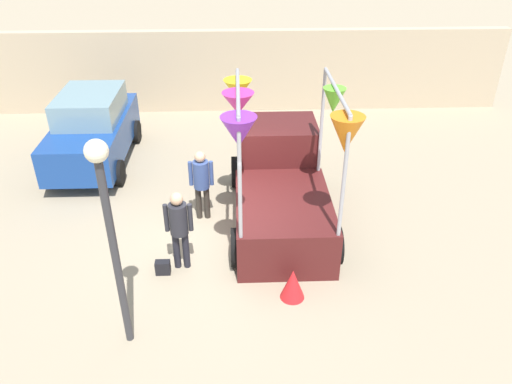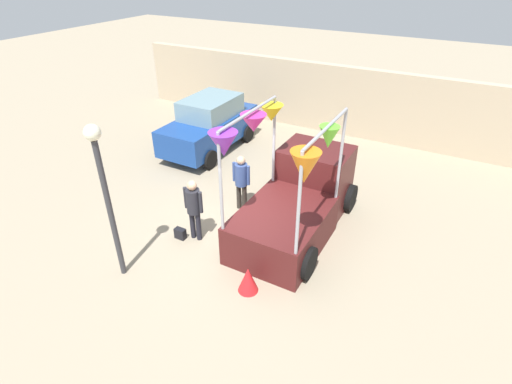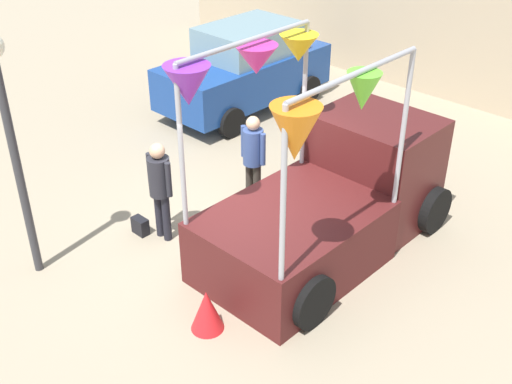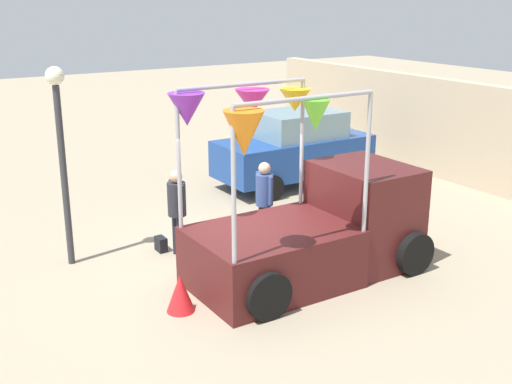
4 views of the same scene
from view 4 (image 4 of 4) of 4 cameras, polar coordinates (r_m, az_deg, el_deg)
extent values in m
plane|color=gray|center=(11.82, -2.02, -6.21)|extent=(60.00, 60.00, 0.00)
cube|color=#4C1919|center=(10.72, 1.38, -5.82)|extent=(1.90, 2.60, 1.00)
cube|color=#4C1919|center=(11.74, 9.56, -1.90)|extent=(1.80, 1.40, 1.80)
cube|color=#8CB2C6|center=(11.60, 9.67, 0.20)|extent=(1.76, 1.37, 0.60)
cylinder|color=black|center=(12.80, 7.81, -2.66)|extent=(0.22, 0.76, 0.76)
cylinder|color=black|center=(11.52, 13.88, -5.32)|extent=(0.22, 0.76, 0.76)
cylinder|color=black|center=(11.20, -4.33, -5.51)|extent=(0.22, 0.76, 0.76)
cylinder|color=black|center=(9.70, 1.03, -9.19)|extent=(0.22, 0.76, 0.76)
cylinder|color=#A5A5AD|center=(11.57, 4.10, 4.37)|extent=(0.07, 0.07, 2.27)
cylinder|color=#A5A5AD|center=(10.26, 9.85, 2.50)|extent=(0.07, 0.07, 2.27)
cylinder|color=#A5A5AD|center=(10.35, -6.88, 2.76)|extent=(0.07, 0.07, 2.27)
cylinder|color=#A5A5AD|center=(8.86, -2.00, 0.41)|extent=(0.07, 0.07, 2.27)
cylinder|color=#A5A5AD|center=(10.70, -1.12, 9.54)|extent=(0.07, 2.44, 0.07)
cylinder|color=#A5A5AD|center=(9.27, 4.51, 8.30)|extent=(0.07, 2.44, 0.07)
cone|color=purple|center=(10.25, -6.18, 7.30)|extent=(0.83, 0.83, 0.52)
cone|color=orange|center=(8.77, -1.09, 5.22)|extent=(0.76, 0.76, 0.64)
cone|color=#D83399|center=(10.83, -0.34, 8.05)|extent=(0.68, 0.68, 0.41)
cone|color=#66CC33|center=(9.42, 5.31, 6.78)|extent=(0.43, 0.43, 0.47)
cone|color=yellow|center=(11.33, 3.48, 8.17)|extent=(0.63, 0.63, 0.40)
cube|color=navy|center=(16.36, 3.36, 3.28)|extent=(1.70, 4.00, 0.90)
cube|color=#72939E|center=(16.28, 3.84, 6.02)|extent=(1.50, 2.10, 0.66)
cylinder|color=black|center=(17.85, 5.02, 2.94)|extent=(0.18, 0.64, 0.64)
cylinder|color=black|center=(16.58, 8.57, 1.70)|extent=(0.18, 0.64, 0.64)
cylinder|color=black|center=(16.50, -1.92, 1.81)|extent=(0.18, 0.64, 0.64)
cylinder|color=black|center=(15.12, 1.34, 0.37)|extent=(0.18, 0.64, 0.64)
cylinder|color=black|center=(12.13, -7.13, -3.70)|extent=(0.13, 0.13, 0.79)
cylinder|color=black|center=(11.97, -6.76, -3.97)|extent=(0.13, 0.13, 0.79)
cylinder|color=#26262D|center=(11.82, -7.07, -0.63)|extent=(0.34, 0.34, 0.63)
sphere|color=tan|center=(11.69, -7.14, 1.38)|extent=(0.24, 0.24, 0.24)
cylinder|color=#26262D|center=(12.00, -7.52, -0.21)|extent=(0.09, 0.09, 0.56)
cylinder|color=#26262D|center=(11.62, -6.61, -0.76)|extent=(0.09, 0.09, 0.56)
cylinder|color=#2D2823|center=(12.64, 0.52, -2.71)|extent=(0.13, 0.13, 0.78)
cylinder|color=#2D2823|center=(12.50, 0.96, -2.95)|extent=(0.13, 0.13, 0.78)
cylinder|color=#33477F|center=(12.34, 0.75, 0.21)|extent=(0.34, 0.34, 0.62)
sphere|color=tan|center=(12.23, 0.76, 2.12)|extent=(0.23, 0.23, 0.23)
cylinder|color=#33477F|center=(12.51, 0.20, 0.60)|extent=(0.09, 0.09, 0.56)
cylinder|color=#33477F|center=(12.16, 1.32, 0.10)|extent=(0.09, 0.09, 0.56)
cube|color=black|center=(12.36, -8.44, -4.61)|extent=(0.28, 0.16, 0.28)
cylinder|color=#333338|center=(11.71, -16.69, 1.21)|extent=(0.12, 0.12, 3.23)
sphere|color=#F2EDCC|center=(11.37, -17.46, 9.83)|extent=(0.32, 0.32, 0.32)
cube|color=tan|center=(16.42, 21.54, 4.06)|extent=(18.00, 0.36, 2.60)
cone|color=red|center=(10.02, -6.75, -8.92)|extent=(0.50, 0.50, 0.60)
camera|label=1|loc=(9.67, -53.54, 19.69)|focal=35.00mm
camera|label=2|loc=(5.50, -55.01, 26.80)|focal=28.00mm
camera|label=3|loc=(3.57, -43.53, 32.16)|focal=45.00mm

